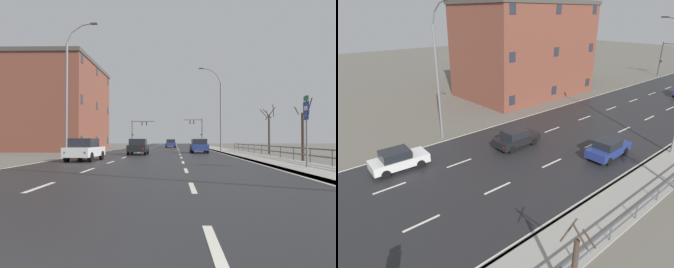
% 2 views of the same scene
% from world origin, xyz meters
% --- Properties ---
extents(ground_plane, '(160.00, 160.00, 0.12)m').
position_xyz_m(ground_plane, '(0.00, 48.00, -0.06)').
color(ground_plane, '#666056').
extents(road_asphalt_strip, '(14.00, 120.00, 0.03)m').
position_xyz_m(road_asphalt_strip, '(0.00, 60.00, 0.01)').
color(road_asphalt_strip, '#232326').
rests_on(road_asphalt_strip, ground).
extents(sidewalk_right, '(3.00, 120.00, 0.12)m').
position_xyz_m(sidewalk_right, '(8.43, 60.00, 0.06)').
color(sidewalk_right, gray).
rests_on(sidewalk_right, ground).
extents(guardrail, '(0.07, 37.19, 1.00)m').
position_xyz_m(guardrail, '(9.85, 22.10, 0.71)').
color(guardrail, '#515459').
rests_on(guardrail, ground).
extents(street_lamp_midground, '(2.85, 0.24, 10.57)m').
position_xyz_m(street_lamp_midground, '(7.40, 37.74, 5.14)').
color(street_lamp_midground, slate).
rests_on(street_lamp_midground, ground).
extents(street_lamp_left_bank, '(2.76, 0.24, 11.70)m').
position_xyz_m(street_lamp_left_bank, '(-7.43, 25.15, 5.70)').
color(street_lamp_left_bank, slate).
rests_on(street_lamp_left_bank, ground).
extents(highway_sign, '(0.09, 0.68, 3.70)m').
position_xyz_m(highway_sign, '(8.39, 13.75, 2.37)').
color(highway_sign, slate).
rests_on(highway_sign, ground).
extents(traffic_signal_right, '(4.17, 0.36, 6.18)m').
position_xyz_m(traffic_signal_right, '(6.93, 68.55, 4.18)').
color(traffic_signal_right, '#38383A').
rests_on(traffic_signal_right, ground).
extents(traffic_signal_left, '(5.15, 0.36, 5.94)m').
position_xyz_m(traffic_signal_left, '(-6.63, 70.19, 4.10)').
color(traffic_signal_left, '#38383A').
rests_on(traffic_signal_left, ground).
extents(car_distant, '(1.85, 4.11, 1.57)m').
position_xyz_m(car_distant, '(-1.78, 29.05, 0.80)').
color(car_distant, black).
rests_on(car_distant, ground).
extents(car_near_left, '(2.00, 4.18, 1.57)m').
position_xyz_m(car_near_left, '(-4.46, 19.76, 0.80)').
color(car_near_left, silver).
rests_on(car_near_left, ground).
extents(car_mid_centre, '(1.92, 4.14, 1.57)m').
position_xyz_m(car_mid_centre, '(4.51, 33.20, 0.80)').
color(car_mid_centre, navy).
rests_on(car_mid_centre, ground).
extents(car_far_left, '(2.00, 4.19, 1.57)m').
position_xyz_m(car_far_left, '(1.04, 57.99, 0.80)').
color(car_far_left, navy).
rests_on(car_far_left, ground).
extents(brick_building, '(11.62, 17.42, 12.24)m').
position_xyz_m(brick_building, '(-14.92, 42.56, 6.13)').
color(brick_building, brown).
rests_on(brick_building, ground).
extents(bare_tree_near, '(0.97, 0.99, 4.40)m').
position_xyz_m(bare_tree_near, '(10.84, 20.29, 1.94)').
color(bare_tree_near, '#423328').
rests_on(bare_tree_near, ground).
extents(bare_tree_mid, '(1.64, 1.75, 5.15)m').
position_xyz_m(bare_tree_mid, '(11.74, 31.44, 2.43)').
color(bare_tree_mid, '#423328').
rests_on(bare_tree_mid, ground).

